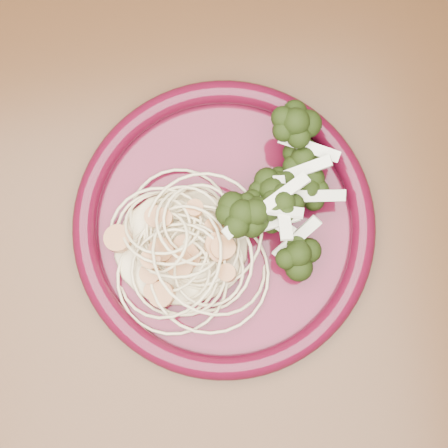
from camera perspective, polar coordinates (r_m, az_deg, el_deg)
dining_table at (r=0.70m, az=9.75°, el=-3.51°), size 1.20×0.80×0.75m
dinner_plate at (r=0.59m, az=-0.00°, el=-0.14°), size 0.36×0.36×0.02m
spaghetti_pile at (r=0.58m, az=-3.98°, el=-1.97°), size 0.16×0.14×0.03m
scallop_cluster at (r=0.54m, az=-4.22°, el=-1.53°), size 0.15×0.15×0.04m
broccoli_pile at (r=0.57m, az=4.89°, el=2.60°), size 0.13×0.16×0.05m
onion_garnish at (r=0.54m, az=5.16°, el=3.26°), size 0.09×0.11×0.05m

